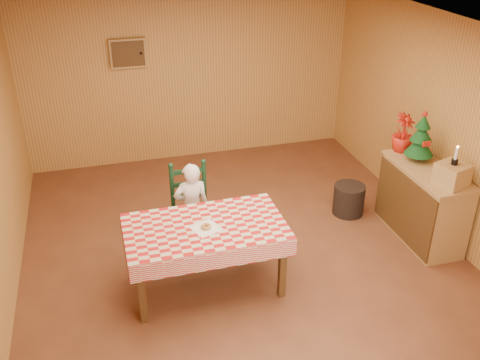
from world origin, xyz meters
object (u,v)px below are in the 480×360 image
Objects in this scene: ladder_chair at (191,210)px; dining_table at (205,232)px; crate at (452,175)px; storage_bin at (349,200)px; seated_child at (192,208)px; shelf_unit at (422,203)px; christmas_tree at (421,139)px.

dining_table is at bearing -90.00° from ladder_chair.
crate is 1.54m from storage_bin.
crate is at bearing 161.81° from seated_child.
storage_bin is (2.14, 0.18, -0.30)m from ladder_chair.
crate is at bearing -88.77° from shelf_unit.
christmas_tree is (2.73, 0.48, 0.52)m from dining_table.
crate is (0.01, -0.40, 0.59)m from shelf_unit.
seated_child reaches higher than storage_bin.
seated_child reaches higher than shelf_unit.
shelf_unit is (2.72, 0.23, -0.22)m from dining_table.
christmas_tree is 1.52× the size of storage_bin.
crate reaches higher than ladder_chair.
shelf_unit reaches higher than storage_bin.
crate is 0.74× the size of storage_bin.
storage_bin is at bearing 117.59° from crate.
dining_table is 0.81m from ladder_chair.
seated_child reaches higher than dining_table.
shelf_unit is (2.72, -0.55, -0.04)m from ladder_chair.
ladder_chair is 1.74× the size of christmas_tree.
seated_child is 2.92m from crate.
christmas_tree is (2.73, -0.30, 0.71)m from ladder_chair.
dining_table is 2.82m from christmas_tree.
dining_table is 5.52× the size of crate.
seated_child is at bearing -173.66° from storage_bin.
ladder_chair is 3.60× the size of crate.
seated_child is at bearing 90.00° from dining_table.
crate is at bearing -62.41° from storage_bin.
seated_child is (0.00, -0.06, 0.06)m from ladder_chair.
christmas_tree reaches higher than crate.
ladder_chair is at bearing 168.49° from shelf_unit.
shelf_unit reaches higher than dining_table.
seated_child is at bearing 161.81° from crate.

